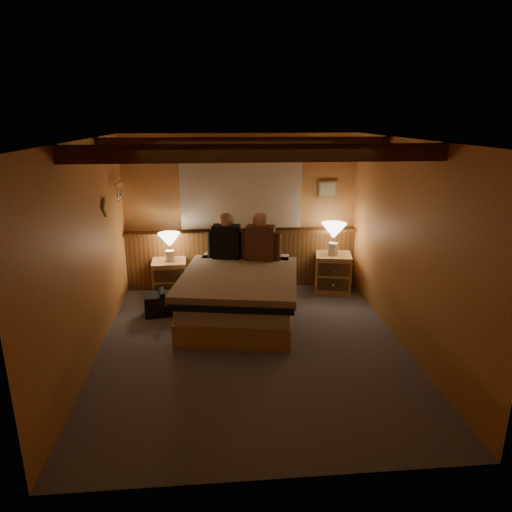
{
  "coord_description": "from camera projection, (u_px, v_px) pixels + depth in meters",
  "views": [
    {
      "loc": [
        -0.4,
        -4.89,
        2.64
      ],
      "look_at": [
        0.08,
        0.4,
        1.01
      ],
      "focal_mm": 32.0,
      "sensor_mm": 36.0,
      "label": 1
    }
  ],
  "objects": [
    {
      "name": "floor",
      "position": [
        253.0,
        346.0,
        5.46
      ],
      "size": [
        4.2,
        4.2,
        0.0
      ],
      "primitive_type": "plane",
      "color": "#555A65",
      "rests_on": "ground"
    },
    {
      "name": "ceiling",
      "position": [
        252.0,
        140.0,
        4.76
      ],
      "size": [
        4.2,
        4.2,
        0.0
      ],
      "primitive_type": "plane",
      "rotation": [
        3.14,
        0.0,
        0.0
      ],
      "color": "#E2A854",
      "rests_on": "wall_back"
    },
    {
      "name": "wall_back",
      "position": [
        241.0,
        213.0,
        7.11
      ],
      "size": [
        3.6,
        0.0,
        3.6
      ],
      "primitive_type": "plane",
      "rotation": [
        1.57,
        0.0,
        0.0
      ],
      "color": "#D48D4C",
      "rests_on": "floor"
    },
    {
      "name": "wall_left",
      "position": [
        87.0,
        254.0,
        4.95
      ],
      "size": [
        0.0,
        4.2,
        4.2
      ],
      "primitive_type": "plane",
      "rotation": [
        1.57,
        0.0,
        1.57
      ],
      "color": "#D48D4C",
      "rests_on": "floor"
    },
    {
      "name": "wall_right",
      "position": [
        407.0,
        246.0,
        5.26
      ],
      "size": [
        0.0,
        4.2,
        4.2
      ],
      "primitive_type": "plane",
      "rotation": [
        1.57,
        0.0,
        -1.57
      ],
      "color": "#D48D4C",
      "rests_on": "floor"
    },
    {
      "name": "wall_front",
      "position": [
        277.0,
        336.0,
        3.11
      ],
      "size": [
        3.6,
        0.0,
        3.6
      ],
      "primitive_type": "plane",
      "rotation": [
        -1.57,
        0.0,
        0.0
      ],
      "color": "#D48D4C",
      "rests_on": "floor"
    },
    {
      "name": "wainscot",
      "position": [
        242.0,
        257.0,
        7.25
      ],
      "size": [
        3.6,
        0.23,
        0.94
      ],
      "color": "brown",
      "rests_on": "wall_back"
    },
    {
      "name": "curtain_window",
      "position": [
        241.0,
        193.0,
        6.95
      ],
      "size": [
        2.18,
        0.09,
        1.11
      ],
      "color": "#422510",
      "rests_on": "wall_back"
    },
    {
      "name": "ceiling_beams",
      "position": [
        251.0,
        148.0,
        4.92
      ],
      "size": [
        3.6,
        1.65,
        0.16
      ],
      "color": "#422510",
      "rests_on": "ceiling"
    },
    {
      "name": "coat_rail",
      "position": [
        120.0,
        189.0,
        6.32
      ],
      "size": [
        0.05,
        0.55,
        0.24
      ],
      "color": "white",
      "rests_on": "wall_left"
    },
    {
      "name": "framed_print",
      "position": [
        328.0,
        189.0,
        7.1
      ],
      "size": [
        0.3,
        0.04,
        0.25
      ],
      "color": "#A28151",
      "rests_on": "wall_back"
    },
    {
      "name": "bed",
      "position": [
        240.0,
        295.0,
        6.13
      ],
      "size": [
        1.77,
        2.14,
        0.65
      ],
      "rotation": [
        0.0,
        0.0,
        -0.17
      ],
      "color": "tan",
      "rests_on": "floor"
    },
    {
      "name": "nightstand_left",
      "position": [
        170.0,
        278.0,
        6.95
      ],
      "size": [
        0.53,
        0.48,
        0.55
      ],
      "rotation": [
        0.0,
        0.0,
        0.06
      ],
      "color": "tan",
      "rests_on": "floor"
    },
    {
      "name": "nightstand_right",
      "position": [
        333.0,
        272.0,
        7.14
      ],
      "size": [
        0.62,
        0.58,
        0.59
      ],
      "rotation": [
        0.0,
        0.0,
        -0.19
      ],
      "color": "tan",
      "rests_on": "floor"
    },
    {
      "name": "lamp_left",
      "position": [
        169.0,
        242.0,
        6.76
      ],
      "size": [
        0.33,
        0.33,
        0.43
      ],
      "color": "white",
      "rests_on": "nightstand_left"
    },
    {
      "name": "lamp_right",
      "position": [
        334.0,
        233.0,
        6.93
      ],
      "size": [
        0.38,
        0.38,
        0.5
      ],
      "color": "white",
      "rests_on": "nightstand_right"
    },
    {
      "name": "person_left",
      "position": [
        226.0,
        239.0,
        6.6
      ],
      "size": [
        0.56,
        0.29,
        0.7
      ],
      "rotation": [
        0.0,
        0.0,
        -0.19
      ],
      "color": "black",
      "rests_on": "bed"
    },
    {
      "name": "person_right",
      "position": [
        261.0,
        241.0,
        6.51
      ],
      "size": [
        0.57,
        0.33,
        0.71
      ],
      "rotation": [
        0.0,
        0.0,
        -0.27
      ],
      "color": "#4F301F",
      "rests_on": "bed"
    },
    {
      "name": "duffel_bag",
      "position": [
        163.0,
        304.0,
        6.31
      ],
      "size": [
        0.53,
        0.37,
        0.35
      ],
      "rotation": [
        0.0,
        0.0,
        0.16
      ],
      "color": "black",
      "rests_on": "floor"
    }
  ]
}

